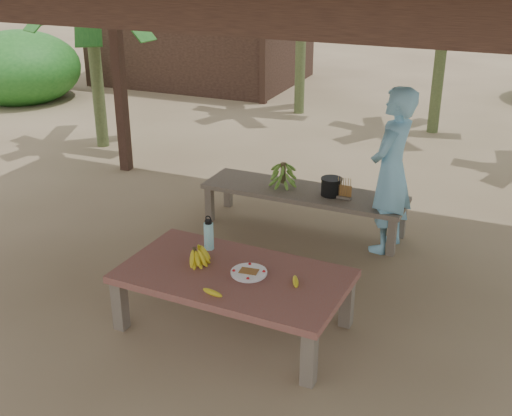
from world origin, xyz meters
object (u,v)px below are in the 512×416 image
at_px(ripe_banana_bunch, 195,254).
at_px(woman, 391,171).
at_px(cooking_pot, 331,187).
at_px(work_table, 234,280).
at_px(water_flask, 209,235).
at_px(bench, 304,195).
at_px(plate, 249,273).

distance_m(ripe_banana_bunch, woman, 2.25).
bearing_deg(cooking_pot, work_table, -95.49).
relative_size(work_table, ripe_banana_bunch, 7.37).
bearing_deg(work_table, cooking_pot, 87.22).
relative_size(ripe_banana_bunch, water_flask, 0.81).
bearing_deg(woman, water_flask, -24.36).
bearing_deg(woman, bench, -84.76).
xyz_separation_m(bench, cooking_pot, (0.31, -0.02, 0.15)).
relative_size(plate, cooking_pot, 1.35).
distance_m(ripe_banana_bunch, cooking_pot, 2.07).
xyz_separation_m(bench, plate, (0.24, -2.02, 0.12)).
height_order(ripe_banana_bunch, cooking_pot, ripe_banana_bunch).
distance_m(work_table, ripe_banana_bunch, 0.39).
height_order(bench, ripe_banana_bunch, ripe_banana_bunch).
xyz_separation_m(bench, woman, (0.94, -0.11, 0.44)).
height_order(water_flask, woman, woman).
bearing_deg(work_table, woman, 69.62).
bearing_deg(work_table, water_flask, 143.12).
xyz_separation_m(ripe_banana_bunch, woman, (1.18, 1.89, 0.26)).
bearing_deg(ripe_banana_bunch, bench, 82.96).
bearing_deg(water_flask, bench, 81.55).
distance_m(bench, ripe_banana_bunch, 2.03).
relative_size(plate, woman, 0.17).
xyz_separation_m(ripe_banana_bunch, water_flask, (-0.01, 0.27, 0.05)).
bearing_deg(ripe_banana_bunch, water_flask, 91.91).
bearing_deg(work_table, plate, 11.08).
bearing_deg(plate, work_table, -171.63).
height_order(ripe_banana_bunch, water_flask, water_flask).
relative_size(ripe_banana_bunch, woman, 0.15).
bearing_deg(plate, water_flask, 149.89).
bearing_deg(cooking_pot, ripe_banana_bunch, -105.66).
height_order(ripe_banana_bunch, plate, ripe_banana_bunch).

